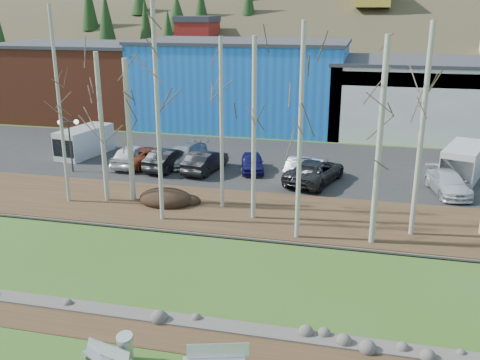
% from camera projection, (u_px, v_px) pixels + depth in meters
% --- Properties ---
extents(dirt_strip, '(80.00, 1.80, 0.03)m').
position_uv_depth(dirt_strip, '(174.00, 337.00, 19.09)').
color(dirt_strip, '#382616').
rests_on(dirt_strip, ground).
extents(near_bank_rocks, '(80.00, 0.80, 0.50)m').
position_uv_depth(near_bank_rocks, '(183.00, 322.00, 20.02)').
color(near_bank_rocks, '#47423D').
rests_on(near_bank_rocks, ground).
extents(river, '(80.00, 8.00, 0.90)m').
position_uv_depth(river, '(213.00, 272.00, 23.82)').
color(river, black).
rests_on(river, ground).
extents(far_bank_rocks, '(80.00, 0.80, 0.46)m').
position_uv_depth(far_bank_rocks, '(235.00, 236.00, 27.62)').
color(far_bank_rocks, '#47423D').
rests_on(far_bank_rocks, ground).
extents(far_bank, '(80.00, 7.00, 0.15)m').
position_uv_depth(far_bank, '(249.00, 212.00, 30.56)').
color(far_bank, '#382616').
rests_on(far_bank, ground).
extents(parking_lot, '(80.00, 14.00, 0.14)m').
position_uv_depth(parking_lot, '(279.00, 163.00, 40.29)').
color(parking_lot, black).
rests_on(parking_lot, ground).
extents(building_brick, '(16.32, 12.24, 7.80)m').
position_uv_depth(building_brick, '(80.00, 80.00, 57.36)').
color(building_brick, brown).
rests_on(building_brick, ground).
extents(building_blue, '(20.40, 12.24, 8.30)m').
position_uv_depth(building_blue, '(243.00, 83.00, 53.33)').
color(building_blue, blue).
rests_on(building_blue, ground).
extents(building_white, '(18.36, 12.24, 6.80)m').
position_uv_depth(building_white, '(432.00, 97.00, 49.58)').
color(building_white, '#BABAB5').
rests_on(building_white, ground).
extents(bench_intact, '(2.09, 1.12, 1.00)m').
position_uv_depth(bench_intact, '(215.00, 360.00, 17.01)').
color(bench_intact, silver).
rests_on(bench_intact, ground).
extents(bench_damaged, '(1.81, 0.98, 0.77)m').
position_uv_depth(bench_damaged, '(108.00, 358.00, 17.30)').
color(bench_damaged, silver).
rests_on(bench_damaged, ground).
extents(litter_bin, '(0.57, 0.57, 0.92)m').
position_uv_depth(litter_bin, '(125.00, 350.00, 17.63)').
color(litter_bin, silver).
rests_on(litter_bin, ground).
extents(dirt_mound, '(3.27, 2.31, 0.64)m').
position_uv_depth(dirt_mound, '(166.00, 198.00, 31.76)').
color(dirt_mound, black).
rests_on(dirt_mound, far_bank).
extents(birch_0, '(0.27, 0.27, 8.78)m').
position_uv_depth(birch_0, '(102.00, 129.00, 31.02)').
color(birch_0, beige).
rests_on(birch_0, far_bank).
extents(birch_1, '(0.19, 0.19, 11.32)m').
position_uv_depth(birch_1, '(60.00, 108.00, 30.49)').
color(birch_1, beige).
rests_on(birch_1, far_bank).
extents(birch_2, '(0.32, 0.32, 8.41)m').
position_uv_depth(birch_2, '(129.00, 132.00, 31.13)').
color(birch_2, beige).
rests_on(birch_2, far_bank).
extents(birch_3, '(0.23, 0.23, 11.56)m').
position_uv_depth(birch_3, '(158.00, 115.00, 27.71)').
color(birch_3, beige).
rests_on(birch_3, far_bank).
extents(birch_4, '(0.25, 0.25, 9.76)m').
position_uv_depth(birch_4, '(254.00, 131.00, 28.16)').
color(birch_4, beige).
rests_on(birch_4, far_bank).
extents(birch_5, '(0.21, 0.21, 9.66)m').
position_uv_depth(birch_5, '(221.00, 125.00, 29.82)').
color(birch_5, beige).
rests_on(birch_5, far_bank).
extents(birch_6, '(0.23, 0.23, 10.57)m').
position_uv_depth(birch_6, '(300.00, 135.00, 25.52)').
color(birch_6, beige).
rests_on(birch_6, far_bank).
extents(birch_7, '(0.28, 0.28, 9.99)m').
position_uv_depth(birch_7, '(379.00, 144.00, 25.02)').
color(birch_7, beige).
rests_on(birch_7, far_bank).
extents(birch_8, '(0.26, 0.26, 10.55)m').
position_uv_depth(birch_8, '(422.00, 133.00, 25.87)').
color(birch_8, beige).
rests_on(birch_8, far_bank).
extents(street_lamp, '(1.36, 0.72, 3.74)m').
position_uv_depth(street_lamp, '(69.00, 131.00, 37.15)').
color(street_lamp, '#262628').
rests_on(street_lamp, parking_lot).
extents(car_0, '(1.91, 4.66, 1.58)m').
position_uv_depth(car_0, '(132.00, 155.00, 39.30)').
color(car_0, white).
rests_on(car_0, parking_lot).
extents(car_1, '(2.33, 4.85, 1.53)m').
position_uv_depth(car_1, '(168.00, 159.00, 38.45)').
color(car_1, black).
rests_on(car_1, parking_lot).
extents(car_2, '(4.35, 5.37, 1.36)m').
position_uv_depth(car_2, '(152.00, 156.00, 39.41)').
color(car_2, maroon).
rests_on(car_2, parking_lot).
extents(car_3, '(2.91, 5.25, 1.44)m').
position_uv_depth(car_3, '(184.00, 154.00, 39.79)').
color(car_3, '#95999C').
rests_on(car_3, parking_lot).
extents(car_4, '(2.42, 4.05, 1.29)m').
position_uv_depth(car_4, '(252.00, 162.00, 37.95)').
color(car_4, '#161353').
rests_on(car_4, parking_lot).
extents(car_5, '(1.90, 4.69, 1.51)m').
position_uv_depth(car_5, '(301.00, 167.00, 36.39)').
color(car_5, silver).
rests_on(car_5, parking_lot).
extents(car_6, '(4.10, 6.08, 1.55)m').
position_uv_depth(car_6, '(315.00, 171.00, 35.42)').
color(car_6, '#252528').
rests_on(car_6, parking_lot).
extents(car_7, '(2.80, 4.95, 1.35)m').
position_uv_depth(car_7, '(448.00, 183.00, 33.37)').
color(car_7, silver).
rests_on(car_7, parking_lot).
extents(car_8, '(2.33, 4.85, 1.53)m').
position_uv_depth(car_8, '(205.00, 161.00, 37.83)').
color(car_8, black).
rests_on(car_8, parking_lot).
extents(car_9, '(1.90, 4.69, 1.51)m').
position_uv_depth(car_9, '(313.00, 168.00, 36.22)').
color(car_9, silver).
rests_on(car_9, parking_lot).
extents(van_white, '(3.69, 5.54, 2.24)m').
position_uv_depth(van_white, '(463.00, 162.00, 36.17)').
color(van_white, white).
rests_on(van_white, parking_lot).
extents(van_grey, '(2.90, 5.24, 2.17)m').
position_uv_depth(van_grey, '(83.00, 142.00, 41.88)').
color(van_grey, silver).
rests_on(van_grey, parking_lot).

